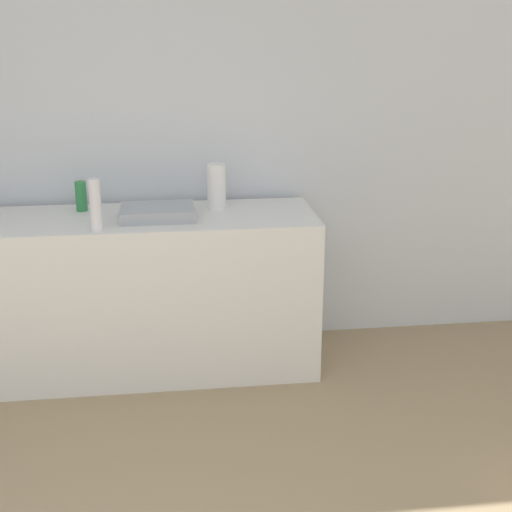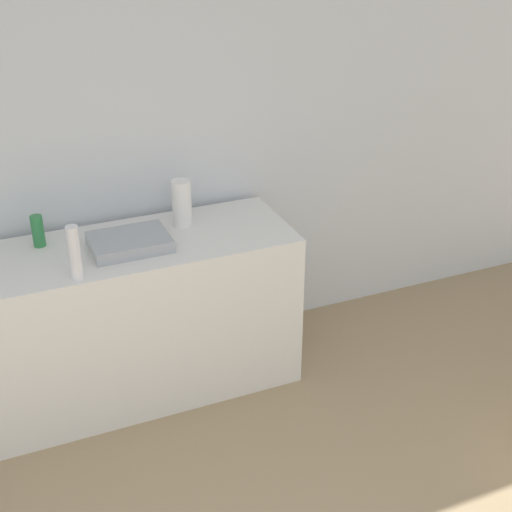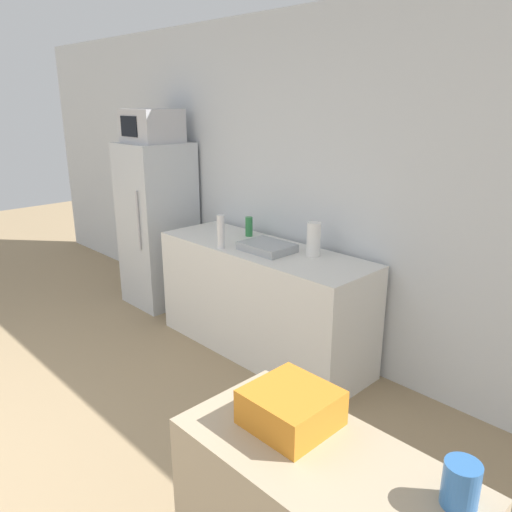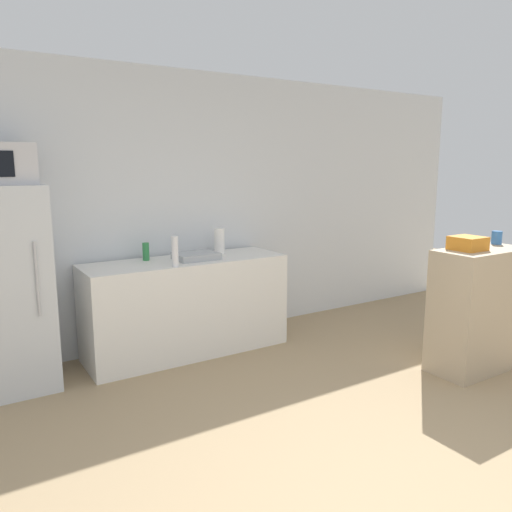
{
  "view_description": "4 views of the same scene",
  "coord_description": "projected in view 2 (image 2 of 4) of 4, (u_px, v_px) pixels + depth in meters",
  "views": [
    {
      "loc": [
        0.27,
        -0.82,
        1.87
      ],
      "look_at": [
        0.63,
        2.0,
        0.91
      ],
      "focal_mm": 50.0,
      "sensor_mm": 36.0,
      "label": 1
    },
    {
      "loc": [
        -0.42,
        -0.31,
        2.47
      ],
      "look_at": [
        0.64,
        2.2,
        1.03
      ],
      "focal_mm": 50.0,
      "sensor_mm": 36.0,
      "label": 2
    },
    {
      "loc": [
        2.73,
        0.25,
        1.96
      ],
      "look_at": [
        0.67,
        2.25,
        1.05
      ],
      "focal_mm": 35.0,
      "sensor_mm": 36.0,
      "label": 3
    },
    {
      "loc": [
        -1.7,
        -1.27,
        1.71
      ],
      "look_at": [
        0.48,
        2.19,
        0.97
      ],
      "focal_mm": 35.0,
      "sensor_mm": 36.0,
      "label": 4
    }
  ],
  "objects": [
    {
      "name": "bottle_short",
      "position": [
        38.0,
        231.0,
        3.48
      ],
      "size": [
        0.06,
        0.06,
        0.16
      ],
      "primitive_type": "cylinder",
      "color": "#2D7F42",
      "rests_on": "counter"
    },
    {
      "name": "sink_basin",
      "position": [
        130.0,
        242.0,
        3.48
      ],
      "size": [
        0.38,
        0.29,
        0.06
      ],
      "primitive_type": "cube",
      "color": "#9EA3A8",
      "rests_on": "counter"
    },
    {
      "name": "paper_towel_roll",
      "position": [
        182.0,
        203.0,
        3.67
      ],
      "size": [
        0.1,
        0.1,
        0.25
      ],
      "primitive_type": "cylinder",
      "color": "white",
      "rests_on": "counter"
    },
    {
      "name": "bottle_tall",
      "position": [
        75.0,
        253.0,
        3.17
      ],
      "size": [
        0.06,
        0.06,
        0.26
      ],
      "primitive_type": "cylinder",
      "color": "silver",
      "rests_on": "counter"
    },
    {
      "name": "counter",
      "position": [
        118.0,
        322.0,
        3.7
      ],
      "size": [
        1.85,
        0.61,
        0.87
      ],
      "primitive_type": "cube",
      "color": "silver",
      "rests_on": "ground_plane"
    },
    {
      "name": "wall_back",
      "position": [
        60.0,
        145.0,
        3.56
      ],
      "size": [
        8.0,
        0.06,
        2.6
      ],
      "primitive_type": "cube",
      "color": "silver",
      "rests_on": "ground_plane"
    }
  ]
}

